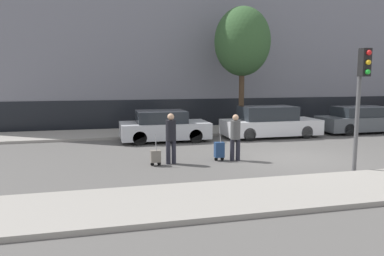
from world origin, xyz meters
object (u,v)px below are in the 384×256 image
(traffic_light, at_px, (362,85))
(parked_car_0, at_px, (164,127))
(pedestrian_right, at_px, (235,135))
(pedestrian_left, at_px, (171,135))
(bare_tree_near_crossing, at_px, (242,42))
(parked_car_2, at_px, (363,120))
(trolley_right, at_px, (219,150))
(parked_car_1, at_px, (270,123))
(trolley_left, at_px, (156,156))

(traffic_light, bearing_deg, parked_car_0, 123.12)
(pedestrian_right, bearing_deg, parked_car_0, 120.87)
(pedestrian_left, distance_m, bare_tree_near_crossing, 9.12)
(parked_car_2, relative_size, traffic_light, 1.28)
(trolley_right, bearing_deg, traffic_light, -37.15)
(parked_car_0, bearing_deg, pedestrian_left, -96.81)
(trolley_right, relative_size, bare_tree_near_crossing, 0.19)
(parked_car_0, xyz_separation_m, pedestrian_left, (-0.54, -4.52, 0.31))
(parked_car_2, bearing_deg, pedestrian_left, -157.51)
(parked_car_2, height_order, pedestrian_right, pedestrian_right)
(bare_tree_near_crossing, bearing_deg, parked_car_2, -19.18)
(pedestrian_right, bearing_deg, parked_car_1, 62.50)
(parked_car_1, distance_m, pedestrian_left, 7.10)
(trolley_left, relative_size, trolley_right, 0.88)
(parked_car_1, bearing_deg, bare_tree_near_crossing, 103.65)
(traffic_light, bearing_deg, parked_car_2, 50.63)
(traffic_light, relative_size, bare_tree_near_crossing, 0.58)
(pedestrian_right, height_order, trolley_right, pedestrian_right)
(parked_car_0, distance_m, parked_car_2, 10.45)
(parked_car_2, xyz_separation_m, pedestrian_right, (-8.75, -4.59, 0.26))
(pedestrian_left, height_order, trolley_left, pedestrian_left)
(parked_car_0, distance_m, trolley_left, 4.79)
(parked_car_0, height_order, bare_tree_near_crossing, bare_tree_near_crossing)
(parked_car_1, height_order, trolley_left, parked_car_1)
(parked_car_2, height_order, pedestrian_left, pedestrian_left)
(pedestrian_left, distance_m, trolley_right, 1.79)
(trolley_left, relative_size, bare_tree_near_crossing, 0.17)
(trolley_right, relative_size, traffic_light, 0.32)
(parked_car_0, xyz_separation_m, pedestrian_right, (1.70, -4.56, 0.26))
(parked_car_1, distance_m, trolley_left, 7.61)
(bare_tree_near_crossing, bearing_deg, parked_car_1, -76.35)
(trolley_left, distance_m, pedestrian_right, 2.84)
(trolley_right, bearing_deg, parked_car_2, 25.78)
(pedestrian_right, bearing_deg, pedestrian_left, -170.54)
(trolley_left, relative_size, pedestrian_right, 0.66)
(trolley_left, xyz_separation_m, traffic_light, (5.69, -2.43, 2.31))
(trolley_right, bearing_deg, trolley_left, -175.01)
(trolley_left, bearing_deg, pedestrian_left, 14.00)
(parked_car_0, height_order, pedestrian_right, pedestrian_right)
(pedestrian_left, xyz_separation_m, pedestrian_right, (2.24, -0.04, -0.05))
(parked_car_0, bearing_deg, parked_car_1, -2.32)
(parked_car_2, height_order, trolley_left, parked_car_2)
(parked_car_2, height_order, traffic_light, traffic_light)
(traffic_light, bearing_deg, trolley_right, 142.85)
(parked_car_0, relative_size, pedestrian_left, 2.33)
(pedestrian_right, height_order, traffic_light, traffic_light)
(pedestrian_right, relative_size, traffic_light, 0.43)
(trolley_right, xyz_separation_m, traffic_light, (3.46, -2.62, 2.24))
(parked_car_0, height_order, parked_car_1, parked_car_1)
(bare_tree_near_crossing, bearing_deg, trolley_left, -129.73)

